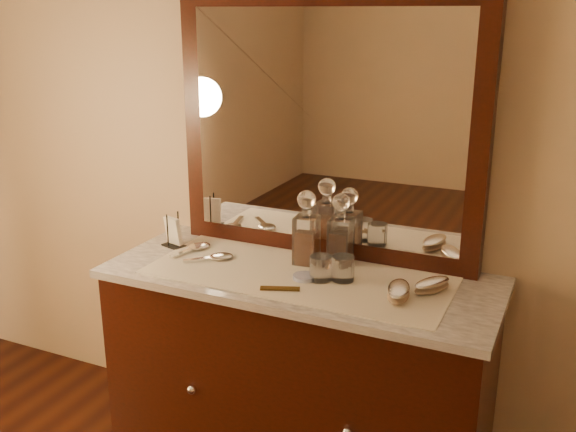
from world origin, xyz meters
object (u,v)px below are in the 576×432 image
object	(u,v)px
pin_dish	(304,277)
napkin_rack	(173,233)
brush_near	(399,291)
comb	(280,289)
decanter_left	(306,235)
decanter_right	(341,236)
hand_mirror_inner	(217,257)
dresser_cabinet	(299,380)
brush_far	(432,285)
hand_mirror_outer	(196,247)
mirror_frame	(327,127)

from	to	relation	value
pin_dish	napkin_rack	size ratio (longest dim) A/B	0.59
pin_dish	napkin_rack	xyz separation A→B (m)	(-0.62, 0.10, 0.05)
brush_near	comb	bearing A→B (deg)	-164.76
decanter_left	napkin_rack	bearing A→B (deg)	-174.90
decanter_left	decanter_right	size ratio (longest dim) A/B	1.04
decanter_right	hand_mirror_inner	size ratio (longest dim) A/B	1.58
pin_dish	comb	bearing A→B (deg)	-107.53
dresser_cabinet	brush_near	xyz separation A→B (m)	(0.39, -0.06, 0.47)
decanter_right	brush_near	distance (m)	0.37
brush_near	brush_far	xyz separation A→B (m)	(0.09, 0.10, -0.00)
hand_mirror_outer	comb	bearing A→B (deg)	-24.50
pin_dish	decanter_left	size ratio (longest dim) A/B	0.29
decanter_right	pin_dish	bearing A→B (deg)	-106.11
dresser_cabinet	brush_far	size ratio (longest dim) A/B	8.26
comb	hand_mirror_outer	bearing A→B (deg)	134.15
hand_mirror_inner	decanter_left	bearing A→B (deg)	18.42
dresser_cabinet	napkin_rack	bearing A→B (deg)	174.79
dresser_cabinet	mirror_frame	xyz separation A→B (m)	(0.00, 0.25, 0.94)
mirror_frame	comb	bearing A→B (deg)	-90.03
brush_near	decanter_right	bearing A→B (deg)	142.77
comb	hand_mirror_inner	xyz separation A→B (m)	(-0.35, 0.16, 0.00)
napkin_rack	decanter_left	world-z (taller)	decanter_left
hand_mirror_outer	decanter_left	bearing A→B (deg)	6.42
mirror_frame	brush_near	world-z (taller)	mirror_frame
hand_mirror_inner	brush_far	bearing A→B (deg)	3.34
decanter_right	brush_near	bearing A→B (deg)	-37.23
brush_far	comb	bearing A→B (deg)	-156.41
mirror_frame	decanter_left	bearing A→B (deg)	-97.24
decanter_right	hand_mirror_outer	bearing A→B (deg)	-169.34
comb	hand_mirror_outer	world-z (taller)	hand_mirror_outer
pin_dish	brush_far	xyz separation A→B (m)	(0.44, 0.09, 0.01)
comb	brush_far	bearing A→B (deg)	2.24
dresser_cabinet	hand_mirror_inner	size ratio (longest dim) A/B	8.13
napkin_rack	brush_far	bearing A→B (deg)	-0.59
napkin_rack	brush_near	xyz separation A→B (m)	(0.97, -0.11, -0.03)
decanter_left	brush_far	xyz separation A→B (m)	(0.49, -0.06, -0.09)
pin_dish	hand_mirror_outer	world-z (taller)	hand_mirror_outer
decanter_left	decanter_right	world-z (taller)	decanter_left
dresser_cabinet	decanter_right	world-z (taller)	decanter_right
hand_mirror_inner	brush_near	bearing A→B (deg)	-4.22
pin_dish	napkin_rack	world-z (taller)	napkin_rack
dresser_cabinet	brush_near	world-z (taller)	brush_near
hand_mirror_outer	brush_near	bearing A→B (deg)	-7.38
dresser_cabinet	pin_dish	size ratio (longest dim) A/B	16.82
napkin_rack	hand_mirror_outer	world-z (taller)	napkin_rack
brush_near	hand_mirror_outer	size ratio (longest dim) A/B	0.86
brush_far	hand_mirror_outer	bearing A→B (deg)	179.41
comb	decanter_right	distance (m)	0.35
napkin_rack	decanter_right	size ratio (longest dim) A/B	0.52
hand_mirror_outer	hand_mirror_inner	xyz separation A→B (m)	(0.13, -0.06, -0.00)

